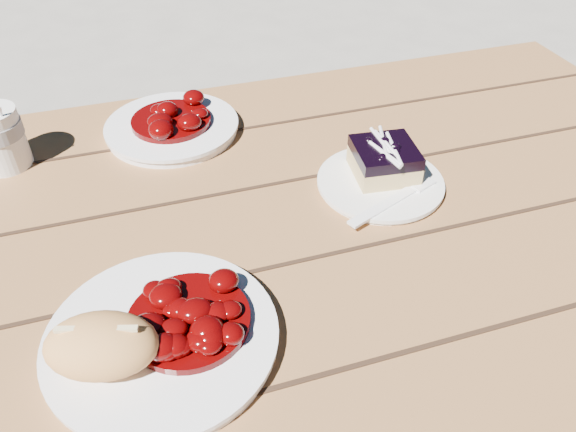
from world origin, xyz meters
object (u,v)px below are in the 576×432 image
object	(u,v)px
blueberry_cake	(384,160)
second_plate	(172,128)
bread_roll	(102,345)
dessert_plate	(380,183)
main_plate	(162,339)
picnic_table	(66,354)

from	to	relation	value
blueberry_cake	second_plate	distance (m)	0.35
blueberry_cake	second_plate	xyz separation A→B (m)	(-0.27, 0.22, -0.03)
bread_roll	dessert_plate	distance (m)	0.44
main_plate	bread_roll	size ratio (longest dim) A/B	2.16
main_plate	dessert_plate	size ratio (longest dim) A/B	1.37
picnic_table	second_plate	xyz separation A→B (m)	(0.21, 0.27, 0.17)
picnic_table	blueberry_cake	size ratio (longest dim) A/B	21.45
second_plate	blueberry_cake	bearing A→B (deg)	-39.25
bread_roll	blueberry_cake	world-z (taller)	bread_roll
bread_roll	picnic_table	bearing A→B (deg)	114.87
picnic_table	dessert_plate	xyz separation A→B (m)	(0.47, 0.03, 0.17)
main_plate	second_plate	size ratio (longest dim) A/B	1.14
dessert_plate	blueberry_cake	xyz separation A→B (m)	(0.01, 0.01, 0.03)
picnic_table	bread_roll	size ratio (longest dim) A/B	18.20
dessert_plate	second_plate	bearing A→B (deg)	137.81
main_plate	picnic_table	bearing A→B (deg)	131.42
dessert_plate	bread_roll	bearing A→B (deg)	-152.30
picnic_table	main_plate	xyz separation A→B (m)	(0.14, -0.15, 0.17)
dessert_plate	second_plate	xyz separation A→B (m)	(-0.26, 0.24, 0.00)
dessert_plate	blueberry_cake	size ratio (longest dim) A/B	1.86
second_plate	bread_roll	bearing A→B (deg)	-106.28
picnic_table	bread_roll	xyz separation A→B (m)	(0.08, -0.17, 0.21)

